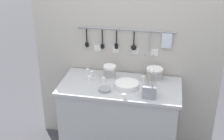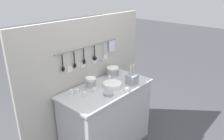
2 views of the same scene
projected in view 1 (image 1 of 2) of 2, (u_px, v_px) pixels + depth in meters
counter at (120, 122)px, 3.28m from camera, size 1.20×0.60×0.89m
back_wall at (126, 74)px, 3.40m from camera, size 2.00×0.11×1.71m
bowl_stack_nested_right at (154, 74)px, 3.17m from camera, size 0.17×0.17×0.13m
bowl_stack_short_front at (110, 72)px, 3.21m from camera, size 0.13×0.13×0.14m
plate_stack at (127, 85)px, 3.04m from camera, size 0.23×0.23×0.05m
steel_mixing_bowl at (105, 89)px, 2.98m from camera, size 0.12×0.12×0.03m
cutlery_caddy at (150, 90)px, 2.87m from camera, size 0.13×0.13×0.27m
cup_edge_far at (89, 78)px, 3.17m from camera, size 0.04×0.04×0.05m
cup_beside_plates at (143, 78)px, 3.17m from camera, size 0.04×0.04×0.05m
cup_by_caddy at (124, 97)px, 2.84m from camera, size 0.04×0.04×0.05m
cup_mid_row at (92, 73)px, 3.28m from camera, size 0.04×0.04×0.05m
cup_front_right at (88, 71)px, 3.33m from camera, size 0.04×0.04×0.05m
cup_back_left at (104, 80)px, 3.15m from camera, size 0.04×0.04×0.05m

